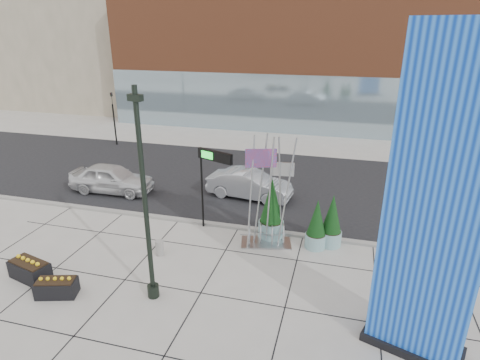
% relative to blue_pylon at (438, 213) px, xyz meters
% --- Properties ---
extents(ground, '(160.00, 160.00, 0.00)m').
position_rel_blue_pylon_xyz_m(ground, '(-7.87, 1.79, -4.37)').
color(ground, '#9E9991').
rests_on(ground, ground).
extents(street_asphalt, '(80.00, 12.00, 0.02)m').
position_rel_blue_pylon_xyz_m(street_asphalt, '(-7.87, 11.79, -4.36)').
color(street_asphalt, black).
rests_on(street_asphalt, ground).
extents(curb_edge, '(80.00, 0.30, 0.12)m').
position_rel_blue_pylon_xyz_m(curb_edge, '(-7.87, 5.79, -4.31)').
color(curb_edge, gray).
rests_on(curb_edge, ground).
extents(tower_podium, '(34.00, 10.00, 11.00)m').
position_rel_blue_pylon_xyz_m(tower_podium, '(-6.87, 28.79, 1.13)').
color(tower_podium, brown).
rests_on(tower_podium, ground).
extents(tower_glass_front, '(34.00, 0.60, 5.00)m').
position_rel_blue_pylon_xyz_m(tower_glass_front, '(-6.87, 23.99, -1.87)').
color(tower_glass_front, '#8CA5B2').
rests_on(tower_glass_front, ground).
extents(blue_pylon, '(2.96, 2.05, 9.04)m').
position_rel_blue_pylon_xyz_m(blue_pylon, '(0.00, 0.00, 0.00)').
color(blue_pylon, '#0B37B1').
rests_on(blue_pylon, ground).
extents(lamp_post, '(0.48, 0.40, 7.26)m').
position_rel_blue_pylon_xyz_m(lamp_post, '(-8.39, 0.20, -1.40)').
color(lamp_post, black).
rests_on(lamp_post, ground).
extents(public_art_sculpture, '(2.31, 1.51, 4.85)m').
position_rel_blue_pylon_xyz_m(public_art_sculpture, '(-5.33, 4.78, -3.09)').
color(public_art_sculpture, '#ADAFB2').
rests_on(public_art_sculpture, ground).
extents(concrete_bollard, '(0.33, 0.33, 0.64)m').
position_rel_blue_pylon_xyz_m(concrete_bollard, '(-9.37, 2.74, -4.04)').
color(concrete_bollard, gray).
rests_on(concrete_bollard, ground).
extents(overhead_street_sign, '(1.74, 0.82, 3.84)m').
position_rel_blue_pylon_xyz_m(overhead_street_sign, '(-7.86, 5.59, -1.07)').
color(overhead_street_sign, black).
rests_on(overhead_street_sign, ground).
extents(round_planter_east, '(0.88, 0.88, 2.20)m').
position_rel_blue_pylon_xyz_m(round_planter_east, '(-3.27, 5.02, -3.32)').
color(round_planter_east, '#84B0B2').
rests_on(round_planter_east, ground).
extents(round_planter_mid, '(0.93, 0.93, 2.33)m').
position_rel_blue_pylon_xyz_m(round_planter_mid, '(-2.67, 5.39, -3.26)').
color(round_planter_mid, '#84B0B2').
rests_on(round_planter_mid, ground).
extents(round_planter_west, '(1.12, 1.12, 2.80)m').
position_rel_blue_pylon_xyz_m(round_planter_west, '(-5.25, 5.39, -3.04)').
color(round_planter_west, '#84B0B2').
rests_on(round_planter_west, ground).
extents(box_planter_north, '(1.70, 1.13, 0.85)m').
position_rel_blue_pylon_xyz_m(box_planter_north, '(-13.30, -0.02, -3.97)').
color(box_planter_north, black).
rests_on(box_planter_north, ground).
extents(box_planter_south, '(1.49, 1.04, 0.75)m').
position_rel_blue_pylon_xyz_m(box_planter_south, '(-11.67, -0.62, -4.02)').
color(box_planter_south, black).
rests_on(box_planter_south, ground).
extents(car_white_west, '(4.73, 2.02, 1.59)m').
position_rel_blue_pylon_xyz_m(car_white_west, '(-14.90, 8.18, -3.57)').
color(car_white_west, silver).
rests_on(car_white_west, ground).
extents(car_silver_mid, '(4.74, 2.13, 1.51)m').
position_rel_blue_pylon_xyz_m(car_silver_mid, '(-7.24, 9.43, -3.61)').
color(car_silver_mid, '#ACAEB4').
rests_on(car_silver_mid, ground).
extents(car_dark_east, '(5.60, 3.29, 1.52)m').
position_rel_blue_pylon_xyz_m(car_dark_east, '(4.81, 14.45, -3.60)').
color(car_dark_east, black).
rests_on(car_dark_east, ground).
extents(traffic_signal, '(0.15, 0.18, 4.10)m').
position_rel_blue_pylon_xyz_m(traffic_signal, '(-19.87, 16.79, -2.07)').
color(traffic_signal, black).
rests_on(traffic_signal, ground).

